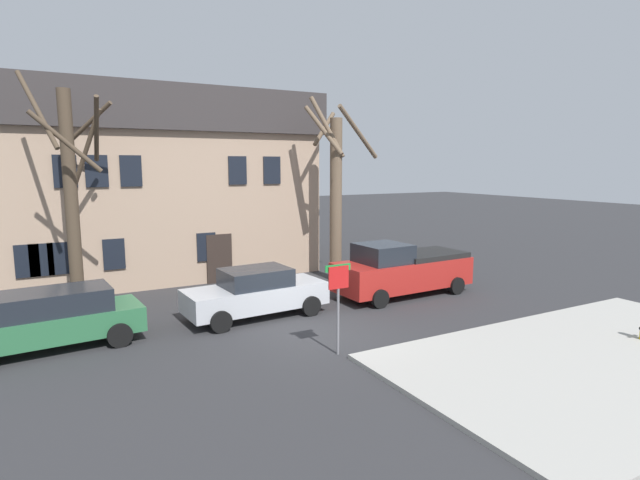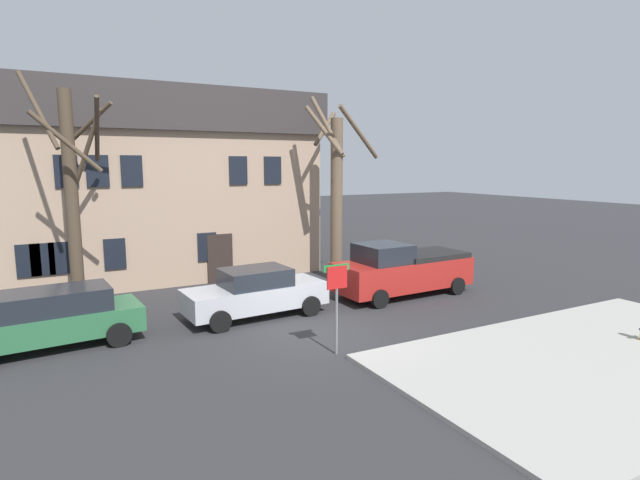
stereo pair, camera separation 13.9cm
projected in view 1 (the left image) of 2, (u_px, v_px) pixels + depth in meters
ground_plane at (318, 334)px, 15.01m from camera, size 120.00×120.00×0.00m
sidewalk_slab at (608, 358)px, 13.01m from camera, size 11.83×6.62×0.12m
building_main at (153, 183)px, 23.77m from camera, size 14.02×8.79×8.25m
tree_bare_near at (72, 191)px, 16.63m from camera, size 2.83×2.82×7.98m
tree_bare_mid at (336, 190)px, 21.52m from camera, size 2.93×2.60×7.86m
car_green_wagon at (50, 318)px, 13.70m from camera, size 4.90×2.31×1.64m
car_silver_sedan at (256, 293)px, 16.63m from camera, size 4.80×2.25×1.64m
pickup_truck_red at (402, 270)px, 19.39m from camera, size 5.63×2.42×2.09m
street_sign_pole at (338, 292)px, 13.16m from camera, size 0.76×0.07×2.45m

